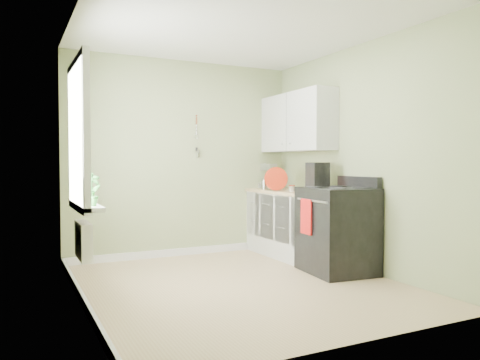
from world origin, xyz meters
name	(u,v)px	position (x,y,z in m)	size (l,w,h in m)	color
floor	(240,286)	(0.00, 0.00, -0.01)	(3.20, 3.60, 0.02)	tan
ceiling	(240,25)	(0.00, 0.00, 2.71)	(3.20, 3.60, 0.02)	white
wall_back	(182,158)	(0.00, 1.81, 1.35)	(3.20, 0.02, 2.70)	#96A16D
wall_left	(78,156)	(-1.61, 0.00, 1.35)	(0.02, 3.60, 2.70)	#96A16D
wall_right	(361,158)	(1.61, 0.00, 1.35)	(0.02, 3.60, 2.70)	#96A16D
base_cabinets	(293,225)	(1.30, 1.00, 0.43)	(0.60, 1.60, 0.87)	silver
countertop	(292,192)	(1.29, 1.00, 0.89)	(0.64, 1.60, 0.04)	#CFB37E
upper_cabinets	(297,122)	(1.43, 1.10, 1.85)	(0.35, 1.40, 0.80)	silver
window	(77,135)	(-1.58, 0.30, 1.55)	(0.06, 1.14, 1.44)	white
window_sill	(85,205)	(-1.51, 0.30, 0.88)	(0.18, 1.14, 0.04)	white
radiator	(83,240)	(-1.54, 0.25, 0.55)	(0.12, 0.50, 0.35)	white
wall_utensils	(197,143)	(0.20, 1.78, 1.56)	(0.02, 0.14, 0.58)	#CFB37E
stove	(337,229)	(1.28, 0.01, 0.51)	(0.79, 0.88, 1.13)	black
stand_mixer	(267,177)	(1.31, 1.74, 1.08)	(0.25, 0.36, 0.41)	#B2B2B7
kettle	(265,183)	(1.11, 1.46, 1.00)	(0.17, 0.10, 0.17)	silver
coffee_maker	(317,179)	(1.28, 0.42, 1.09)	(0.24, 0.26, 0.38)	black
red_tray	(276,179)	(1.11, 1.13, 1.07)	(0.32, 0.32, 0.02)	#A2240F
jar	(292,188)	(1.17, 0.83, 0.95)	(0.08, 0.08, 0.09)	tan
plant_a	(92,189)	(-1.50, -0.05, 1.06)	(0.16, 0.11, 0.31)	#276723
plant_b	(87,187)	(-1.50, 0.26, 1.05)	(0.17, 0.14, 0.31)	#276723
plant_c	(82,188)	(-1.50, 0.62, 1.03)	(0.15, 0.15, 0.27)	#276723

